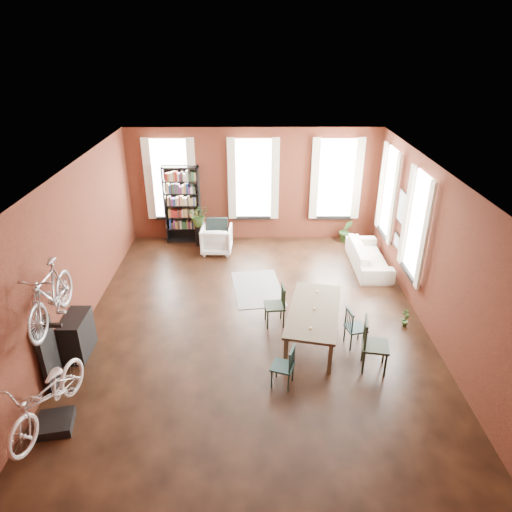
{
  "coord_description": "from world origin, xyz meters",
  "views": [
    {
      "loc": [
        -0.01,
        -7.86,
        5.44
      ],
      "look_at": [
        0.05,
        0.6,
        1.3
      ],
      "focal_mm": 32.0,
      "sensor_mm": 36.0,
      "label": 1
    }
  ],
  "objects_px": {
    "dining_chair_a": "(283,366)",
    "dining_chair_d": "(356,328)",
    "dining_chair_b": "(275,306)",
    "cream_sofa": "(369,253)",
    "dining_table": "(313,325)",
    "bike_trainer": "(55,423)",
    "dining_chair_c": "(375,346)",
    "plant_stand": "(201,235)",
    "bookshelf": "(183,205)",
    "white_armchair": "(217,238)",
    "console_table": "(77,335)",
    "bicycle_floor": "(42,373)"
  },
  "relations": [
    {
      "from": "dining_chair_a",
      "to": "dining_chair_d",
      "type": "xyz_separation_m",
      "value": [
        1.46,
        1.1,
        0.01
      ]
    },
    {
      "from": "dining_chair_b",
      "to": "cream_sofa",
      "type": "height_order",
      "value": "dining_chair_b"
    },
    {
      "from": "dining_table",
      "to": "bike_trainer",
      "type": "xyz_separation_m",
      "value": [
        -4.2,
        -2.21,
        -0.27
      ]
    },
    {
      "from": "dining_table",
      "to": "bike_trainer",
      "type": "height_order",
      "value": "dining_table"
    },
    {
      "from": "dining_chair_c",
      "to": "plant_stand",
      "type": "distance_m",
      "value": 6.55
    },
    {
      "from": "cream_sofa",
      "to": "plant_stand",
      "type": "relative_size",
      "value": 3.64
    },
    {
      "from": "bookshelf",
      "to": "cream_sofa",
      "type": "bearing_deg",
      "value": -18.95
    },
    {
      "from": "white_armchair",
      "to": "bike_trainer",
      "type": "bearing_deg",
      "value": 74.17
    },
    {
      "from": "bookshelf",
      "to": "bike_trainer",
      "type": "xyz_separation_m",
      "value": [
        -1.05,
        -7.01,
        -1.02
      ]
    },
    {
      "from": "dining_chair_d",
      "to": "bike_trainer",
      "type": "bearing_deg",
      "value": 98.94
    },
    {
      "from": "console_table",
      "to": "bike_trainer",
      "type": "bearing_deg",
      "value": -82.7
    },
    {
      "from": "dining_chair_b",
      "to": "bicycle_floor",
      "type": "bearing_deg",
      "value": -57.87
    },
    {
      "from": "white_armchair",
      "to": "cream_sofa",
      "type": "xyz_separation_m",
      "value": [
        3.96,
        -0.93,
        -0.01
      ]
    },
    {
      "from": "dining_chair_c",
      "to": "console_table",
      "type": "height_order",
      "value": "dining_chair_c"
    },
    {
      "from": "dining_chair_d",
      "to": "console_table",
      "type": "bearing_deg",
      "value": 79.17
    },
    {
      "from": "bike_trainer",
      "to": "plant_stand",
      "type": "relative_size",
      "value": 0.92
    },
    {
      "from": "dining_chair_a",
      "to": "bike_trainer",
      "type": "relative_size",
      "value": 1.49
    },
    {
      "from": "dining_chair_c",
      "to": "console_table",
      "type": "bearing_deg",
      "value": 95.59
    },
    {
      "from": "dining_chair_a",
      "to": "cream_sofa",
      "type": "distance_m",
      "value": 5.03
    },
    {
      "from": "plant_stand",
      "to": "bicycle_floor",
      "type": "height_order",
      "value": "bicycle_floor"
    },
    {
      "from": "bookshelf",
      "to": "console_table",
      "type": "distance_m",
      "value": 5.4
    },
    {
      "from": "dining_chair_c",
      "to": "bike_trainer",
      "type": "distance_m",
      "value": 5.37
    },
    {
      "from": "bicycle_floor",
      "to": "dining_chair_b",
      "type": "bearing_deg",
      "value": 50.08
    },
    {
      "from": "dining_chair_d",
      "to": "plant_stand",
      "type": "distance_m",
      "value": 5.87
    },
    {
      "from": "bike_trainer",
      "to": "bicycle_floor",
      "type": "height_order",
      "value": "bicycle_floor"
    },
    {
      "from": "dining_table",
      "to": "bike_trainer",
      "type": "relative_size",
      "value": 3.89
    },
    {
      "from": "dining_chair_b",
      "to": "cream_sofa",
      "type": "relative_size",
      "value": 0.42
    },
    {
      "from": "console_table",
      "to": "bicycle_floor",
      "type": "xyz_separation_m",
      "value": [
        0.24,
        -1.82,
        0.67
      ]
    },
    {
      "from": "cream_sofa",
      "to": "bicycle_floor",
      "type": "distance_m",
      "value": 8.04
    },
    {
      "from": "dining_table",
      "to": "bookshelf",
      "type": "bearing_deg",
      "value": 135.79
    },
    {
      "from": "dining_chair_a",
      "to": "white_armchair",
      "type": "xyz_separation_m",
      "value": [
        -1.49,
        5.31,
        0.02
      ]
    },
    {
      "from": "dining_chair_c",
      "to": "console_table",
      "type": "distance_m",
      "value": 5.44
    },
    {
      "from": "dining_chair_b",
      "to": "plant_stand",
      "type": "bearing_deg",
      "value": -160.86
    },
    {
      "from": "cream_sofa",
      "to": "dining_chair_c",
      "type": "bearing_deg",
      "value": 168.44
    },
    {
      "from": "dining_chair_d",
      "to": "bookshelf",
      "type": "distance_m",
      "value": 6.39
    },
    {
      "from": "dining_chair_b",
      "to": "plant_stand",
      "type": "distance_m",
      "value": 4.46
    },
    {
      "from": "dining_table",
      "to": "cream_sofa",
      "type": "height_order",
      "value": "cream_sofa"
    },
    {
      "from": "dining_chair_a",
      "to": "bicycle_floor",
      "type": "bearing_deg",
      "value": -56.03
    },
    {
      "from": "dining_chair_d",
      "to": "white_armchair",
      "type": "height_order",
      "value": "white_armchair"
    },
    {
      "from": "dining_chair_b",
      "to": "dining_chair_c",
      "type": "height_order",
      "value": "dining_chair_c"
    },
    {
      "from": "dining_chair_a",
      "to": "console_table",
      "type": "distance_m",
      "value": 3.86
    },
    {
      "from": "dining_chair_b",
      "to": "dining_chair_d",
      "type": "height_order",
      "value": "dining_chair_b"
    },
    {
      "from": "dining_chair_a",
      "to": "white_armchair",
      "type": "distance_m",
      "value": 5.52
    },
    {
      "from": "white_armchair",
      "to": "bicycle_floor",
      "type": "bearing_deg",
      "value": 74.26
    },
    {
      "from": "bookshelf",
      "to": "white_armchair",
      "type": "relative_size",
      "value": 2.66
    },
    {
      "from": "bike_trainer",
      "to": "console_table",
      "type": "relative_size",
      "value": 0.66
    },
    {
      "from": "dining_chair_d",
      "to": "plant_stand",
      "type": "bearing_deg",
      "value": 22.79
    },
    {
      "from": "bike_trainer",
      "to": "console_table",
      "type": "distance_m",
      "value": 1.86
    },
    {
      "from": "dining_chair_c",
      "to": "dining_chair_b",
      "type": "bearing_deg",
      "value": 61.01
    },
    {
      "from": "dining_chair_d",
      "to": "cream_sofa",
      "type": "relative_size",
      "value": 0.38
    }
  ]
}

